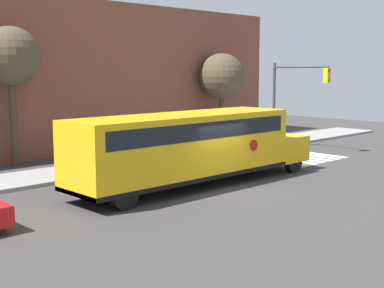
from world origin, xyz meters
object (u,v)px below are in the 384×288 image
Objects in this scene: school_bus at (191,144)px; tree_near_sidewalk at (11,58)px; traffic_light at (292,92)px; tree_far_sidewalk at (222,77)px; stop_sign at (251,121)px.

tree_near_sidewalk reaches higher than school_bus.
tree_far_sidewalk reaches higher than traffic_light.
stop_sign is at bearing 134.71° from traffic_light.
traffic_light is at bearing -94.37° from tree_far_sidewalk.
school_bus is 2.33× the size of traffic_light.
school_bus is 10.17m from tree_near_sidewalk.
stop_sign is 5.29m from tree_far_sidewalk.
stop_sign is at bearing -115.83° from tree_far_sidewalk.
traffic_light is 5.91m from tree_far_sidewalk.
tree_far_sidewalk is (0.45, 5.84, 0.77)m from traffic_light.
stop_sign is (9.17, 4.56, -0.01)m from school_bus.
school_bus is 4.72× the size of stop_sign.
stop_sign is 0.37× the size of tree_near_sidewalk.
school_bus is 2.06× the size of tree_far_sidewalk.
traffic_light is at bearing -45.29° from stop_sign.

